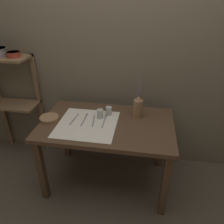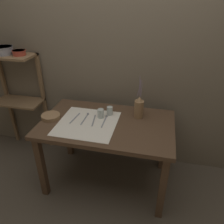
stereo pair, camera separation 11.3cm
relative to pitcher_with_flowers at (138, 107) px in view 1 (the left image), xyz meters
name	(u,v)px [view 1 (the left image)]	position (x,y,z in m)	size (l,w,h in m)	color
ground_plane	(108,179)	(-0.28, -0.17, -0.84)	(12.00, 12.00, 0.00)	brown
stone_wall_back	(115,60)	(-0.28, 0.32, 0.36)	(7.00, 0.06, 2.40)	#6B5E4C
wooden_table	(107,131)	(-0.28, -0.17, -0.20)	(1.25, 0.77, 0.73)	#4C3523
wooden_shelf_unit	(12,89)	(-1.42, 0.17, 0.02)	(0.54, 0.29, 1.24)	brown
linen_cloth	(87,124)	(-0.45, -0.22, -0.10)	(0.54, 0.55, 0.00)	silver
pitcher_with_flowers	(138,107)	(0.00, 0.00, 0.00)	(0.09, 0.09, 0.42)	olive
wooden_bowl	(49,118)	(-0.83, -0.21, -0.08)	(0.18, 0.18, 0.04)	#8E6B47
glass_tumbler_near	(100,114)	(-0.36, -0.09, -0.06)	(0.06, 0.06, 0.09)	#B7C1BC
glass_tumbler_far	(109,111)	(-0.29, -0.02, -0.06)	(0.06, 0.06, 0.08)	#B7C1BC
fork_outer	(74,120)	(-0.60, -0.18, -0.10)	(0.03, 0.20, 0.00)	gray
spoon_inner	(86,117)	(-0.50, -0.11, -0.10)	(0.02, 0.22, 0.02)	gray
fork_inner	(93,121)	(-0.41, -0.17, -0.10)	(0.04, 0.20, 0.00)	gray
spoon_outer	(105,119)	(-0.31, -0.11, -0.10)	(0.02, 0.22, 0.02)	gray
metal_pot_small	(14,54)	(-1.29, 0.13, 0.43)	(0.14, 0.14, 0.05)	#9E3828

